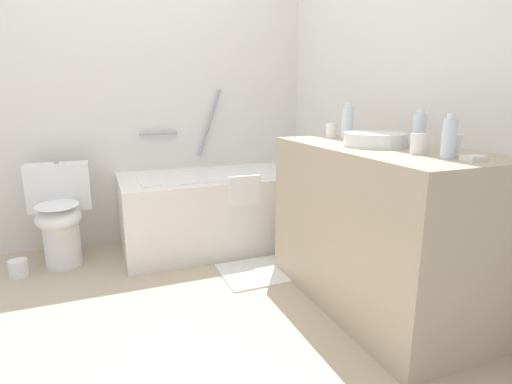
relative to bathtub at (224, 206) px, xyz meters
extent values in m
plane|color=#C1AD8E|center=(-0.77, -0.79, -0.29)|extent=(4.11, 4.11, 0.00)
cube|color=silver|center=(-0.77, 0.42, 0.92)|extent=(3.51, 0.10, 2.43)
cube|color=silver|center=(0.84, -0.79, 0.92)|extent=(0.10, 2.71, 2.43)
cube|color=white|center=(0.00, 0.00, -0.02)|extent=(1.51, 0.73, 0.54)
cube|color=white|center=(0.00, 0.00, 0.21)|extent=(1.24, 0.53, 0.09)
cylinder|color=#9F9FA4|center=(0.59, 0.00, 0.29)|extent=(0.09, 0.03, 0.03)
cylinder|color=#9F9FA4|center=(-0.01, 0.34, 0.61)|extent=(0.21, 0.03, 0.53)
cylinder|color=#9F9FA4|center=(-0.41, 0.34, 0.54)|extent=(0.28, 0.03, 0.03)
cube|color=white|center=(0.04, -0.36, 0.20)|extent=(0.22, 0.03, 0.20)
cylinder|color=white|center=(-1.14, -0.02, -0.12)|extent=(0.23, 0.23, 0.35)
ellipsoid|color=white|center=(-1.14, -0.06, 0.05)|extent=(0.29, 0.35, 0.15)
ellipsoid|color=white|center=(-1.14, -0.06, 0.14)|extent=(0.27, 0.34, 0.02)
cube|color=white|center=(-1.13, 0.16, 0.21)|extent=(0.40, 0.18, 0.32)
cylinder|color=#A2A2A7|center=(-1.13, 0.16, 0.38)|extent=(0.03, 0.03, 0.01)
cube|color=tan|center=(0.48, -1.19, 0.14)|extent=(0.62, 1.25, 0.86)
cylinder|color=white|center=(0.45, -1.16, 0.61)|extent=(0.32, 0.32, 0.07)
cylinder|color=#A0A0A5|center=(0.65, -1.16, 0.60)|extent=(0.02, 0.02, 0.05)
cylinder|color=#A0A0A5|center=(0.60, -1.16, 0.63)|extent=(0.11, 0.02, 0.02)
cylinder|color=#A0A0A5|center=(0.65, -1.22, 0.59)|extent=(0.03, 0.03, 0.04)
cylinder|color=#A0A0A5|center=(0.65, -1.10, 0.59)|extent=(0.03, 0.03, 0.04)
cylinder|color=silver|center=(0.49, -0.86, 0.67)|extent=(0.07, 0.07, 0.19)
cylinder|color=white|center=(0.49, -0.86, 0.77)|extent=(0.04, 0.04, 0.02)
cylinder|color=silver|center=(0.47, -1.60, 0.65)|extent=(0.06, 0.06, 0.16)
cylinder|color=white|center=(0.47, -1.60, 0.74)|extent=(0.03, 0.03, 0.02)
cylinder|color=silver|center=(0.54, -1.36, 0.66)|extent=(0.06, 0.06, 0.17)
cylinder|color=white|center=(0.54, -1.36, 0.75)|extent=(0.03, 0.03, 0.02)
cylinder|color=white|center=(0.54, -1.56, 0.62)|extent=(0.07, 0.07, 0.09)
cylinder|color=white|center=(0.47, -0.72, 0.62)|extent=(0.07, 0.07, 0.09)
cylinder|color=white|center=(0.45, -1.46, 0.62)|extent=(0.07, 0.07, 0.09)
cube|color=white|center=(0.52, -1.69, 0.58)|extent=(0.09, 0.06, 0.02)
cube|color=white|center=(0.11, -0.61, -0.29)|extent=(0.63, 0.42, 0.01)
cylinder|color=white|center=(-1.39, -0.10, -0.24)|extent=(0.11, 0.11, 0.11)
camera|label=1|loc=(-0.88, -2.85, 0.83)|focal=28.37mm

